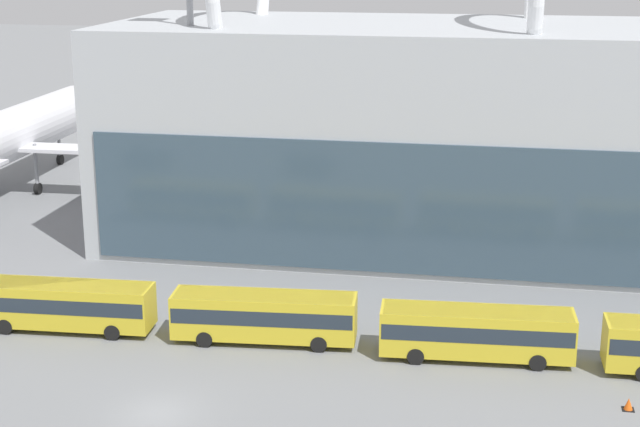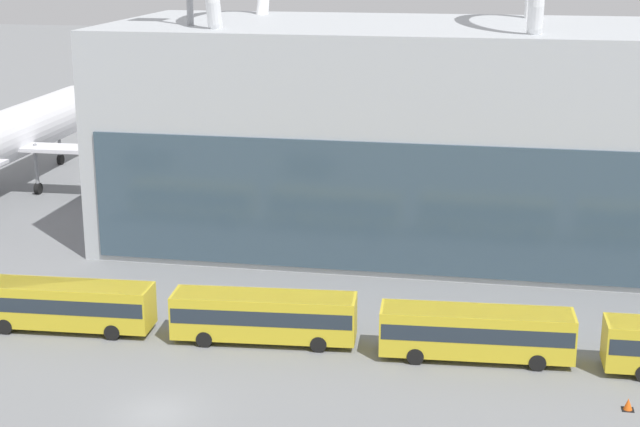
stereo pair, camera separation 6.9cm
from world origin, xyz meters
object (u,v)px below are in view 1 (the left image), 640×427
object	(u,v)px
traffic_cone_1	(628,404)
shuttle_bus_1	(264,314)
airliner_at_gate_far	(492,132)
floodlight_mast	(190,0)
shuttle_bus_2	(477,330)
airliner_at_gate_near	(6,136)
shuttle_bus_0	(64,303)

from	to	relation	value
traffic_cone_1	shuttle_bus_1	bearing A→B (deg)	165.96
airliner_at_gate_far	floodlight_mast	distance (m)	36.29
floodlight_mast	traffic_cone_1	bearing A→B (deg)	-37.46
airliner_at_gate_far	floodlight_mast	world-z (taller)	floodlight_mast
shuttle_bus_2	floodlight_mast	xyz separation A→B (m)	(-23.03, 18.84, 17.62)
airliner_at_gate_far	traffic_cone_1	world-z (taller)	airliner_at_gate_far
shuttle_bus_2	airliner_at_gate_near	bearing A→B (deg)	141.83
shuttle_bus_1	airliner_at_gate_near	bearing A→B (deg)	131.99
traffic_cone_1	shuttle_bus_0	bearing A→B (deg)	171.94
shuttle_bus_0	shuttle_bus_2	size ratio (longest dim) A/B	1.00
airliner_at_gate_near	shuttle_bus_1	distance (m)	46.40
airliner_at_gate_far	shuttle_bus_2	distance (m)	43.32
airliner_at_gate_near	floodlight_mast	size ratio (longest dim) A/B	1.41
airliner_at_gate_far	shuttle_bus_2	xyz separation A→B (m)	(0.02, -43.17, -3.63)
airliner_at_gate_near	floodlight_mast	world-z (taller)	floodlight_mast
shuttle_bus_2	traffic_cone_1	world-z (taller)	shuttle_bus_2
airliner_at_gate_far	shuttle_bus_2	world-z (taller)	airliner_at_gate_far
floodlight_mast	shuttle_bus_2	bearing A→B (deg)	-39.29
shuttle_bus_0	floodlight_mast	bearing A→B (deg)	78.80
airliner_at_gate_near	shuttle_bus_2	size ratio (longest dim) A/B	3.52
shuttle_bus_0	shuttle_bus_2	xyz separation A→B (m)	(25.79, 0.26, 0.00)
airliner_at_gate_near	floodlight_mast	distance (m)	30.27
airliner_at_gate_far	airliner_at_gate_near	bearing A→B (deg)	107.66
shuttle_bus_0	floodlight_mast	xyz separation A→B (m)	(2.75, 19.10, 17.62)
airliner_at_gate_near	traffic_cone_1	size ratio (longest dim) A/B	61.31
airliner_at_gate_near	shuttle_bus_1	xyz separation A→B (m)	(33.52, -31.88, -3.67)
shuttle_bus_2	floodlight_mast	bearing A→B (deg)	137.19
shuttle_bus_0	traffic_cone_1	bearing A→B (deg)	-11.05
shuttle_bus_0	airliner_at_gate_near	bearing A→B (deg)	119.54
airliner_at_gate_near	shuttle_bus_0	world-z (taller)	airliner_at_gate_near
shuttle_bus_2	floodlight_mast	world-z (taller)	floodlight_mast
shuttle_bus_1	airliner_at_gate_far	bearing A→B (deg)	68.88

